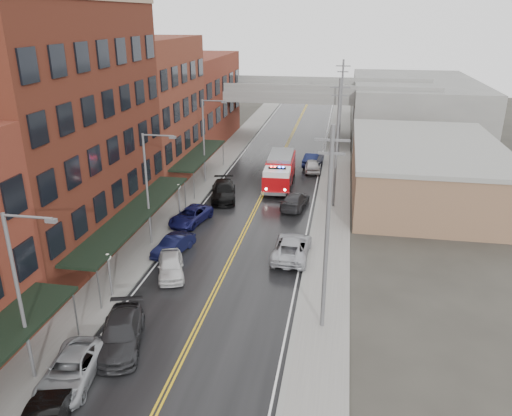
{
  "coord_description": "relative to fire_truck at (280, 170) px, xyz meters",
  "views": [
    {
      "loc": [
        7.72,
        -10.05,
        17.1
      ],
      "look_at": [
        1.36,
        25.78,
        3.0
      ],
      "focal_mm": 35.0,
      "sensor_mm": 36.0,
      "label": 1
    }
  ],
  "objects": [
    {
      "name": "parked_car_left_6",
      "position": [
        -6.32,
        -11.6,
        -1.04
      ],
      "size": [
        3.33,
        5.29,
        1.36
      ],
      "primitive_type": "imported",
      "rotation": [
        0.0,
        0.0,
        -0.23
      ],
      "color": "#111241",
      "rests_on": "ground"
    },
    {
      "name": "street_lamp_0",
      "position": [
        -7.87,
        -32.4,
        3.47
      ],
      "size": [
        2.64,
        0.22,
        9.0
      ],
      "color": "#59595B",
      "rests_on": "ground"
    },
    {
      "name": "parked_car_left_7",
      "position": [
        -4.92,
        -5.16,
        -0.88
      ],
      "size": [
        3.53,
        6.15,
        1.68
      ],
      "primitive_type": "imported",
      "rotation": [
        0.0,
        0.0,
        0.22
      ],
      "color": "black",
      "rests_on": "ground"
    },
    {
      "name": "fire_truck",
      "position": [
        0.0,
        0.0,
        0.0
      ],
      "size": [
        3.73,
        8.78,
        3.17
      ],
      "rotation": [
        0.0,
        0.0,
        0.03
      ],
      "color": "#A0070B",
      "rests_on": "ground"
    },
    {
      "name": "road",
      "position": [
        -1.32,
        -10.4,
        -1.71
      ],
      "size": [
        11.0,
        160.0,
        0.02
      ],
      "primitive_type": "cube",
      "color": "black",
      "rests_on": "ground"
    },
    {
      "name": "parked_car_right_1",
      "position": [
        2.28,
        -6.2,
        -0.99
      ],
      "size": [
        2.71,
        5.22,
        1.45
      ],
      "primitive_type": "imported",
      "rotation": [
        0.0,
        0.0,
        3.0
      ],
      "color": "#29292B",
      "rests_on": "ground"
    },
    {
      "name": "street_lamp_1",
      "position": [
        -7.87,
        -16.4,
        3.47
      ],
      "size": [
        2.64,
        0.22,
        9.0
      ],
      "color": "#59595B",
      "rests_on": "ground"
    },
    {
      "name": "parked_car_left_3",
      "position": [
        -4.92,
        -29.1,
        -0.93
      ],
      "size": [
        3.61,
        5.83,
        1.58
      ],
      "primitive_type": "imported",
      "rotation": [
        0.0,
        0.0,
        0.28
      ],
      "color": "#232325",
      "rests_on": "ground"
    },
    {
      "name": "awning_1",
      "position": [
        -8.82,
        -17.4,
        1.27
      ],
      "size": [
        2.6,
        18.0,
        3.09
      ],
      "color": "black",
      "rests_on": "ground"
    },
    {
      "name": "globe_lamp_1",
      "position": [
        -7.72,
        -24.4,
        0.59
      ],
      "size": [
        0.44,
        0.44,
        3.12
      ],
      "color": "#59595B",
      "rests_on": "ground"
    },
    {
      "name": "curb_right",
      "position": [
        4.33,
        -10.4,
        -1.64
      ],
      "size": [
        0.3,
        160.0,
        0.15
      ],
      "primitive_type": "cube",
      "color": "gray",
      "rests_on": "ground"
    },
    {
      "name": "parked_car_left_5",
      "position": [
        -5.86,
        -17.6,
        -1.03
      ],
      "size": [
        2.58,
        4.39,
        1.37
      ],
      "primitive_type": "imported",
      "rotation": [
        0.0,
        0.0,
        -0.29
      ],
      "color": "black",
      "rests_on": "ground"
    },
    {
      "name": "street_lamp_2",
      "position": [
        -7.87,
        -0.4,
        3.47
      ],
      "size": [
        2.64,
        0.22,
        9.0
      ],
      "color": "#59595B",
      "rests_on": "ground"
    },
    {
      "name": "awning_2",
      "position": [
        -8.81,
        0.1,
        1.27
      ],
      "size": [
        2.6,
        13.0,
        3.09
      ],
      "color": "black",
      "rests_on": "ground"
    },
    {
      "name": "parked_car_left_4",
      "position": [
        -4.92,
        -20.9,
        -0.97
      ],
      "size": [
        3.15,
        4.71,
        1.49
      ],
      "primitive_type": "imported",
      "rotation": [
        0.0,
        0.0,
        0.35
      ],
      "color": "silver",
      "rests_on": "ground"
    },
    {
      "name": "parked_car_right_2",
      "position": [
        3.05,
        5.8,
        -0.97
      ],
      "size": [
        2.32,
        4.59,
        1.5
      ],
      "primitive_type": "imported",
      "rotation": [
        0.0,
        0.0,
        3.27
      ],
      "color": "#BEBEBE",
      "rests_on": "ground"
    },
    {
      "name": "tan_building",
      "position": [
        14.68,
        -0.4,
        0.78
      ],
      "size": [
        14.0,
        22.0,
        5.0
      ],
      "primitive_type": "cube",
      "color": "#876148",
      "rests_on": "ground"
    },
    {
      "name": "overpass",
      "position": [
        -1.32,
        21.6,
        4.27
      ],
      "size": [
        40.0,
        10.0,
        7.5
      ],
      "color": "slate",
      "rests_on": "ground"
    },
    {
      "name": "parked_car_right_3",
      "position": [
        3.01,
        8.36,
        -0.92
      ],
      "size": [
        2.41,
        5.06,
        1.6
      ],
      "primitive_type": "imported",
      "rotation": [
        0.0,
        0.0,
        2.99
      ],
      "color": "black",
      "rests_on": "ground"
    },
    {
      "name": "utility_pole_1",
      "position": [
        5.88,
        -5.4,
        4.59
      ],
      "size": [
        1.8,
        0.24,
        12.0
      ],
      "color": "#59595B",
      "rests_on": "ground"
    },
    {
      "name": "right_far_block",
      "position": [
        16.68,
        29.6,
        2.28
      ],
      "size": [
        18.0,
        30.0,
        8.0
      ],
      "primitive_type": "cube",
      "color": "slate",
      "rests_on": "ground"
    },
    {
      "name": "curb_left",
      "position": [
        -6.97,
        -10.4,
        -1.64
      ],
      "size": [
        0.3,
        160.0,
        0.15
      ],
      "primitive_type": "cube",
      "color": "gray",
      "rests_on": "ground"
    },
    {
      "name": "globe_lamp_2",
      "position": [
        -7.72,
        -10.4,
        0.59
      ],
      "size": [
        0.44,
        0.44,
        3.12
      ],
      "color": "#59595B",
      "rests_on": "ground"
    },
    {
      "name": "brick_building_far",
      "position": [
        -14.62,
        17.6,
        4.28
      ],
      "size": [
        9.0,
        20.0,
        12.0
      ],
      "primitive_type": "cube",
      "color": "maroon",
      "rests_on": "ground"
    },
    {
      "name": "parked_car_left_2",
      "position": [
        -6.13,
        -32.3,
        -1.02
      ],
      "size": [
        3.0,
        5.32,
        1.4
      ],
      "primitive_type": "imported",
      "rotation": [
        0.0,
        0.0,
        0.14
      ],
      "color": "#919498",
      "rests_on": "ground"
    },
    {
      "name": "utility_pole_0",
      "position": [
        5.88,
        -25.4,
        4.59
      ],
      "size": [
        1.8,
        0.24,
        12.0
      ],
      "color": "#59595B",
      "rests_on": "ground"
    },
    {
      "name": "sidewalk_left",
      "position": [
        -8.62,
        -10.4,
        -1.64
      ],
      "size": [
        3.0,
        160.0,
        0.15
      ],
      "primitive_type": "cube",
      "color": "slate",
      "rests_on": "ground"
    },
    {
      "name": "utility_pole_2",
      "position": [
        5.88,
        14.6,
        4.59
      ],
      "size": [
        1.8,
        0.24,
        12.0
      ],
      "color": "#59595B",
      "rests_on": "ground"
    },
    {
      "name": "sidewalk_right",
      "position": [
        5.98,
        -10.4,
        -1.64
      ],
      "size": [
        3.0,
        160.0,
        0.15
      ],
      "primitive_type": "cube",
      "color": "slate",
      "rests_on": "ground"
    },
    {
      "name": "brick_building_c",
      "position": [
        -14.62,
        0.1,
        5.78
      ],
      "size": [
        9.0,
        15.0,
        15.0
      ],
      "primitive_type": "cube",
      "color": "brown",
      "rests_on": "ground"
    },
    {
      "name": "brick_building_b",
      "position": [
        -14.62,
        -17.4,
        7.28
      ],
      "size": [
        9.0,
        20.0,
        18.0
      ],
      "primitive_type": "cube",
      "color": "#4C1D14",
      "rests_on": "ground"
    },
    {
      "name": "parked_car_right_0",
      "position": [
        3.11,
        -16.6,
        -0.92
      ],
      "size": [
        2.78,
        5.77,
        1.59
      ],
      "primitive_type": "imported",
      "rotation": [
        0.0,
        0.0,
        3.12
      ],
      "color": "#A7A9B0",
      "rests_on": "ground"
    }
  ]
}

